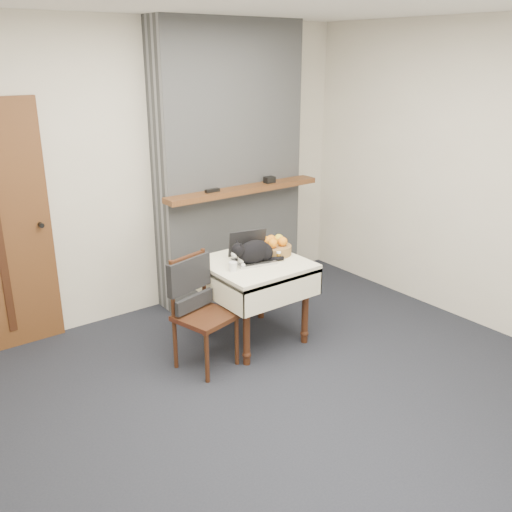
{
  "coord_description": "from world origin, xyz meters",
  "views": [
    {
      "loc": [
        -2.14,
        -2.61,
        2.3
      ],
      "look_at": [
        0.44,
        0.82,
        0.77
      ],
      "focal_mm": 40.0,
      "sensor_mm": 36.0,
      "label": 1
    }
  ],
  "objects": [
    {
      "name": "fruit_basket",
      "position": [
        0.71,
        0.92,
        0.76
      ],
      "size": [
        0.27,
        0.27,
        0.16
      ],
      "color": "#91603A",
      "rests_on": "side_table"
    },
    {
      "name": "laptop",
      "position": [
        0.46,
        0.91,
        0.76
      ],
      "size": [
        0.38,
        0.34,
        0.24
      ],
      "rotation": [
        0.0,
        0.0,
        -0.22
      ],
      "color": "#B7B7BC",
      "rests_on": "side_table"
    },
    {
      "name": "pill_bottle",
      "position": [
        0.65,
        0.78,
        0.74
      ],
      "size": [
        0.04,
        0.04,
        0.07
      ],
      "color": "#966012",
      "rests_on": "side_table"
    },
    {
      "name": "cat",
      "position": [
        0.45,
        0.85,
        0.79
      ],
      "size": [
        0.44,
        0.21,
        0.22
      ],
      "rotation": [
        0.0,
        0.0,
        -0.04
      ],
      "color": "black",
      "rests_on": "side_table"
    },
    {
      "name": "room_shell",
      "position": [
        0.0,
        0.46,
        1.76
      ],
      "size": [
        4.52,
        4.01,
        2.61
      ],
      "color": "beige",
      "rests_on": "ground"
    },
    {
      "name": "chimney",
      "position": [
        0.9,
        1.85,
        1.3
      ],
      "size": [
        1.62,
        0.48,
        2.6
      ],
      "color": "gray",
      "rests_on": "ground"
    },
    {
      "name": "desk_clutter",
      "position": [
        0.66,
        0.94,
        0.7
      ],
      "size": [
        0.12,
        0.11,
        0.01
      ],
      "primitive_type": "cube",
      "rotation": [
        0.0,
        0.0,
        0.74
      ],
      "color": "black",
      "rests_on": "side_table"
    },
    {
      "name": "ground",
      "position": [
        0.0,
        0.0,
        0.0
      ],
      "size": [
        4.5,
        4.5,
        0.0
      ],
      "primitive_type": "plane",
      "color": "black",
      "rests_on": "ground"
    },
    {
      "name": "side_table",
      "position": [
        0.46,
        0.87,
        0.59
      ],
      "size": [
        0.78,
        0.78,
        0.7
      ],
      "color": "#33160E",
      "rests_on": "ground"
    },
    {
      "name": "chair",
      "position": [
        -0.12,
        0.83,
        0.56
      ],
      "size": [
        0.48,
        0.47,
        0.88
      ],
      "rotation": [
        0.0,
        0.0,
        0.25
      ],
      "color": "#33160E",
      "rests_on": "ground"
    },
    {
      "name": "cream_jar",
      "position": [
        0.21,
        0.8,
        0.74
      ],
      "size": [
        0.06,
        0.06,
        0.07
      ],
      "primitive_type": "cylinder",
      "color": "silver",
      "rests_on": "side_table"
    }
  ]
}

